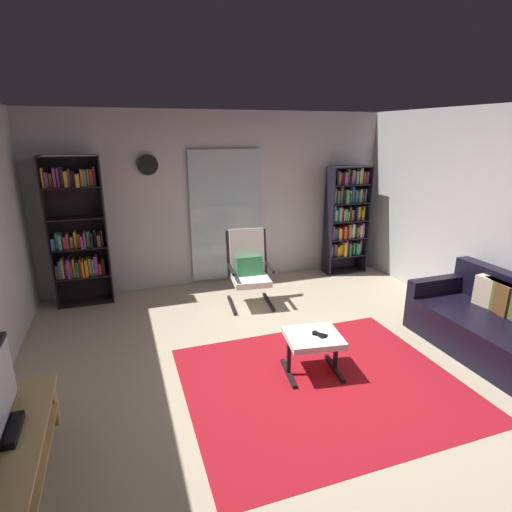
{
  "coord_description": "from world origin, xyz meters",
  "views": [
    {
      "loc": [
        -1.5,
        -3.14,
        2.3
      ],
      "look_at": [
        -0.1,
        0.94,
        0.97
      ],
      "focal_mm": 28.48,
      "sensor_mm": 36.0,
      "label": 1
    }
  ],
  "objects_px": {
    "bookshelf_near_tv": "(77,232)",
    "wall_clock": "(148,165)",
    "bookshelf_near_sofa": "(346,217)",
    "cell_phone": "(320,335)",
    "leather_sofa": "(497,326)",
    "tv_stand": "(8,453)",
    "ottoman": "(313,341)",
    "lounge_armchair": "(249,266)",
    "tv_remote": "(318,334)"
  },
  "relations": [
    {
      "from": "cell_phone",
      "to": "leather_sofa",
      "type": "bearing_deg",
      "value": -48.17
    },
    {
      "from": "bookshelf_near_tv",
      "to": "bookshelf_near_sofa",
      "type": "bearing_deg",
      "value": -0.16
    },
    {
      "from": "leather_sofa",
      "to": "tv_stand",
      "type": "bearing_deg",
      "value": -175.98
    },
    {
      "from": "cell_phone",
      "to": "bookshelf_near_sofa",
      "type": "bearing_deg",
      "value": 14.14
    },
    {
      "from": "tv_stand",
      "to": "cell_phone",
      "type": "relative_size",
      "value": 9.39
    },
    {
      "from": "lounge_armchair",
      "to": "wall_clock",
      "type": "height_order",
      "value": "wall_clock"
    },
    {
      "from": "leather_sofa",
      "to": "lounge_armchair",
      "type": "height_order",
      "value": "lounge_armchair"
    },
    {
      "from": "bookshelf_near_tv",
      "to": "bookshelf_near_sofa",
      "type": "distance_m",
      "value": 4.1
    },
    {
      "from": "bookshelf_near_sofa",
      "to": "leather_sofa",
      "type": "distance_m",
      "value": 2.95
    },
    {
      "from": "tv_stand",
      "to": "tv_remote",
      "type": "xyz_separation_m",
      "value": [
        2.54,
        0.57,
        0.13
      ]
    },
    {
      "from": "bookshelf_near_tv",
      "to": "wall_clock",
      "type": "distance_m",
      "value": 1.32
    },
    {
      "from": "tv_stand",
      "to": "wall_clock",
      "type": "distance_m",
      "value": 3.96
    },
    {
      "from": "bookshelf_near_sofa",
      "to": "lounge_armchair",
      "type": "height_order",
      "value": "bookshelf_near_sofa"
    },
    {
      "from": "ottoman",
      "to": "tv_stand",
      "type": "bearing_deg",
      "value": -166.58
    },
    {
      "from": "ottoman",
      "to": "cell_phone",
      "type": "xyz_separation_m",
      "value": [
        0.06,
        -0.03,
        0.08
      ]
    },
    {
      "from": "cell_phone",
      "to": "bookshelf_near_tv",
      "type": "bearing_deg",
      "value": 89.55
    },
    {
      "from": "tv_stand",
      "to": "lounge_armchair",
      "type": "relative_size",
      "value": 1.29
    },
    {
      "from": "lounge_armchair",
      "to": "tv_remote",
      "type": "distance_m",
      "value": 1.91
    },
    {
      "from": "bookshelf_near_tv",
      "to": "tv_remote",
      "type": "relative_size",
      "value": 13.98
    },
    {
      "from": "lounge_armchair",
      "to": "cell_phone",
      "type": "xyz_separation_m",
      "value": [
        0.1,
        -1.9,
        -0.11
      ]
    },
    {
      "from": "leather_sofa",
      "to": "lounge_armchair",
      "type": "distance_m",
      "value": 3.0
    },
    {
      "from": "bookshelf_near_sofa",
      "to": "wall_clock",
      "type": "distance_m",
      "value": 3.24
    },
    {
      "from": "tv_remote",
      "to": "bookshelf_near_tv",
      "type": "bearing_deg",
      "value": 118.4
    },
    {
      "from": "cell_phone",
      "to": "wall_clock",
      "type": "height_order",
      "value": "wall_clock"
    },
    {
      "from": "wall_clock",
      "to": "bookshelf_near_tv",
      "type": "bearing_deg",
      "value": -168.34
    },
    {
      "from": "tv_remote",
      "to": "leather_sofa",
      "type": "bearing_deg",
      "value": -19.19
    },
    {
      "from": "bookshelf_near_sofa",
      "to": "lounge_armchair",
      "type": "xyz_separation_m",
      "value": [
        -1.93,
        -0.73,
        -0.41
      ]
    },
    {
      "from": "lounge_armchair",
      "to": "wall_clock",
      "type": "distance_m",
      "value": 2.0
    },
    {
      "from": "tv_stand",
      "to": "tv_remote",
      "type": "bearing_deg",
      "value": 12.64
    },
    {
      "from": "bookshelf_near_tv",
      "to": "ottoman",
      "type": "distance_m",
      "value": 3.49
    },
    {
      "from": "tv_stand",
      "to": "wall_clock",
      "type": "relative_size",
      "value": 4.53
    },
    {
      "from": "lounge_armchair",
      "to": "cell_phone",
      "type": "bearing_deg",
      "value": -86.92
    },
    {
      "from": "tv_stand",
      "to": "cell_phone",
      "type": "bearing_deg",
      "value": 12.48
    },
    {
      "from": "bookshelf_near_tv",
      "to": "lounge_armchair",
      "type": "relative_size",
      "value": 1.97
    },
    {
      "from": "tv_stand",
      "to": "bookshelf_near_tv",
      "type": "relative_size",
      "value": 0.65
    },
    {
      "from": "bookshelf_near_sofa",
      "to": "cell_phone",
      "type": "bearing_deg",
      "value": -124.78
    },
    {
      "from": "leather_sofa",
      "to": "tv_remote",
      "type": "distance_m",
      "value": 2.02
    },
    {
      "from": "ottoman",
      "to": "bookshelf_near_sofa",
      "type": "bearing_deg",
      "value": 54.09
    },
    {
      "from": "leather_sofa",
      "to": "lounge_armchair",
      "type": "xyz_separation_m",
      "value": [
        -2.08,
        2.15,
        0.23
      ]
    },
    {
      "from": "bookshelf_near_tv",
      "to": "lounge_armchair",
      "type": "distance_m",
      "value": 2.34
    },
    {
      "from": "bookshelf_near_tv",
      "to": "cell_phone",
      "type": "height_order",
      "value": "bookshelf_near_tv"
    },
    {
      "from": "leather_sofa",
      "to": "tv_remote",
      "type": "xyz_separation_m",
      "value": [
        -2.0,
        0.25,
        0.12
      ]
    },
    {
      "from": "leather_sofa",
      "to": "cell_phone",
      "type": "relative_size",
      "value": 12.22
    },
    {
      "from": "bookshelf_near_tv",
      "to": "tv_remote",
      "type": "bearing_deg",
      "value": -49.54
    },
    {
      "from": "cell_phone",
      "to": "wall_clock",
      "type": "relative_size",
      "value": 0.48
    },
    {
      "from": "lounge_armchair",
      "to": "wall_clock",
      "type": "xyz_separation_m",
      "value": [
        -1.17,
        0.95,
        1.32
      ]
    },
    {
      "from": "ottoman",
      "to": "tv_remote",
      "type": "bearing_deg",
      "value": -35.13
    },
    {
      "from": "ottoman",
      "to": "wall_clock",
      "type": "bearing_deg",
      "value": 113.35
    },
    {
      "from": "bookshelf_near_tv",
      "to": "lounge_armchair",
      "type": "height_order",
      "value": "bookshelf_near_tv"
    },
    {
      "from": "bookshelf_near_tv",
      "to": "ottoman",
      "type": "bearing_deg",
      "value": -49.74
    }
  ]
}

